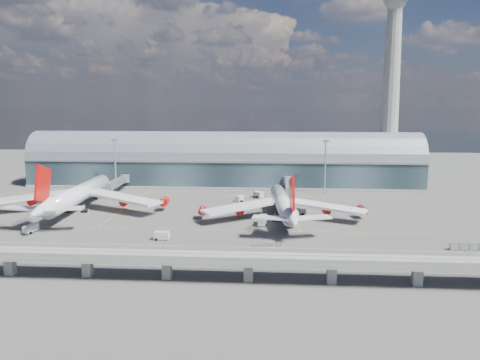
# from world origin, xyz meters

# --- Properties ---
(ground) EXTENTS (500.00, 500.00, 0.00)m
(ground) POSITION_xyz_m (0.00, 0.00, 0.00)
(ground) COLOR #474744
(ground) RESTS_ON ground
(taxi_lines) EXTENTS (200.00, 80.12, 0.01)m
(taxi_lines) POSITION_xyz_m (0.00, 22.11, 0.01)
(taxi_lines) COLOR gold
(taxi_lines) RESTS_ON ground
(terminal) EXTENTS (200.00, 30.00, 28.00)m
(terminal) POSITION_xyz_m (0.00, 77.99, 11.34)
(terminal) COLOR #202E35
(terminal) RESTS_ON ground
(control_tower) EXTENTS (19.00, 19.00, 103.00)m
(control_tower) POSITION_xyz_m (85.00, 83.00, 51.64)
(control_tower) COLOR gray
(control_tower) RESTS_ON ground
(guideway) EXTENTS (220.00, 8.50, 7.20)m
(guideway) POSITION_xyz_m (-0.00, -55.00, 5.29)
(guideway) COLOR gray
(guideway) RESTS_ON ground
(floodlight_mast_left) EXTENTS (3.00, 0.70, 25.70)m
(floodlight_mast_left) POSITION_xyz_m (-50.00, 55.00, 13.63)
(floodlight_mast_left) COLOR gray
(floodlight_mast_left) RESTS_ON ground
(floodlight_mast_right) EXTENTS (3.00, 0.70, 25.70)m
(floodlight_mast_right) POSITION_xyz_m (50.00, 55.00, 13.63)
(floodlight_mast_right) COLOR gray
(floodlight_mast_right) RESTS_ON ground
(airliner_left) EXTENTS (72.57, 76.22, 23.25)m
(airliner_left) POSITION_xyz_m (-51.70, 13.26, 6.64)
(airliner_left) COLOR white
(airliner_left) RESTS_ON ground
(airliner_right) EXTENTS (62.95, 65.81, 20.87)m
(airliner_right) POSITION_xyz_m (29.69, 5.95, 5.41)
(airliner_right) COLOR white
(airliner_right) RESTS_ON ground
(jet_bridge_left) EXTENTS (4.40, 28.00, 7.25)m
(jet_bridge_left) POSITION_xyz_m (-48.29, 53.12, 5.18)
(jet_bridge_left) COLOR gray
(jet_bridge_left) RESTS_ON ground
(jet_bridge_right) EXTENTS (4.40, 32.00, 7.25)m
(jet_bridge_right) POSITION_xyz_m (33.04, 51.18, 5.18)
(jet_bridge_right) COLOR gray
(jet_bridge_right) RESTS_ON ground
(service_truck_0) EXTENTS (2.91, 6.40, 2.55)m
(service_truck_0) POSITION_xyz_m (-54.60, -17.33, 1.32)
(service_truck_0) COLOR #BCBCB8
(service_truck_0) RESTS_ON ground
(service_truck_1) EXTENTS (4.84, 2.60, 2.73)m
(service_truck_1) POSITION_xyz_m (-8.98, -22.87, 1.38)
(service_truck_1) COLOR #BCBCB8
(service_truck_1) RESTS_ON ground
(service_truck_2) EXTENTS (7.03, 2.83, 2.48)m
(service_truck_2) POSITION_xyz_m (35.05, 14.16, 1.29)
(service_truck_2) COLOR #BCBCB8
(service_truck_2) RESTS_ON ground
(service_truck_3) EXTENTS (3.10, 6.75, 3.19)m
(service_truck_3) POSITION_xyz_m (22.20, -2.08, 1.63)
(service_truck_3) COLOR #BCBCB8
(service_truck_3) RESTS_ON ground
(service_truck_4) EXTENTS (3.65, 4.79, 2.52)m
(service_truck_4) POSITION_xyz_m (11.20, 37.31, 1.27)
(service_truck_4) COLOR #BCBCB8
(service_truck_4) RESTS_ON ground
(service_truck_5) EXTENTS (5.05, 6.03, 2.79)m
(service_truck_5) POSITION_xyz_m (19.23, 45.93, 1.43)
(service_truck_5) COLOR #BCBCB8
(service_truck_5) RESTS_ON ground
(cargo_train_0) EXTENTS (9.96, 3.98, 1.65)m
(cargo_train_0) POSITION_xyz_m (24.25, -29.81, 0.86)
(cargo_train_0) COLOR gray
(cargo_train_0) RESTS_ON ground
(cargo_train_1) EXTENTS (6.80, 2.10, 1.50)m
(cargo_train_1) POSITION_xyz_m (3.32, -34.25, 0.78)
(cargo_train_1) COLOR gray
(cargo_train_1) RESTS_ON ground
(cargo_train_2) EXTENTS (10.85, 1.95, 1.80)m
(cargo_train_2) POSITION_xyz_m (83.06, -26.81, 0.94)
(cargo_train_2) COLOR gray
(cargo_train_2) RESTS_ON ground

